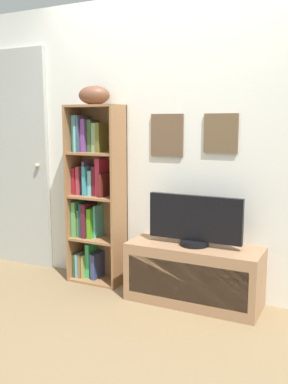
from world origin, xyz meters
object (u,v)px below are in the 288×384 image
object	(u,v)px
tv_stand	(194,274)
door	(16,160)
bookshelf	(93,196)
television	(195,221)
football	(94,95)

from	to	relation	value
tv_stand	door	xyz separation A→B (m)	(-1.91, 0.18, 0.81)
bookshelf	television	size ratio (longest dim) A/B	2.10
television	bookshelf	bearing A→B (deg)	174.26
bookshelf	television	bearing A→B (deg)	-5.74
football	tv_stand	world-z (taller)	football
tv_stand	television	distance (m)	0.42
bookshelf	door	xyz separation A→B (m)	(-0.94, 0.08, 0.28)
bookshelf	tv_stand	distance (m)	1.12
bookshelf	door	world-z (taller)	door
tv_stand	television	bearing A→B (deg)	90.00
television	door	world-z (taller)	door
bookshelf	door	distance (m)	0.98
bookshelf	tv_stand	size ratio (longest dim) A/B	1.49
football	television	world-z (taller)	football
bookshelf	football	distance (m)	0.86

